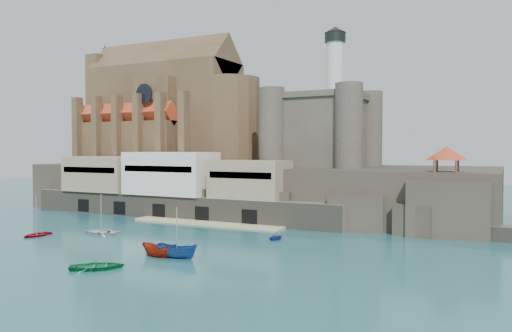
{
  "coord_description": "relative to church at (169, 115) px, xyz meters",
  "views": [
    {
      "loc": [
        50.79,
        -58.37,
        13.71
      ],
      "look_at": [
        4.97,
        32.0,
        10.18
      ],
      "focal_mm": 35.0,
      "sensor_mm": 36.0,
      "label": 1
    }
  ],
  "objects": [
    {
      "name": "ground",
      "position": [
        24.13,
        -41.85,
        -22.13
      ],
      "size": [
        300.0,
        300.0,
        0.0
      ],
      "primitive_type": "plane",
      "color": "#1B535A",
      "rests_on": "ground"
    },
    {
      "name": "promontory",
      "position": [
        23.94,
        -2.48,
        -17.2
      ],
      "size": [
        100.0,
        36.0,
        10.0
      ],
      "color": "#2A2520",
      "rests_on": "ground"
    },
    {
      "name": "quay",
      "position": [
        13.94,
        -18.78,
        -16.06
      ],
      "size": [
        70.0,
        12.0,
        13.05
      ],
      "color": "#635D4F",
      "rests_on": "ground"
    },
    {
      "name": "church",
      "position": [
        0.0,
        0.0,
        0.0
      ],
      "size": [
        47.0,
        25.93,
        30.51
      ],
      "color": "#4E3A24",
      "rests_on": "promontory"
    },
    {
      "name": "castle_keep",
      "position": [
        40.21,
        -0.78,
        -3.81
      ],
      "size": [
        21.2,
        21.2,
        29.3
      ],
      "color": "#443F36",
      "rests_on": "promontory"
    },
    {
      "name": "rock_outcrop",
      "position": [
        66.13,
        -16.01,
        -18.11
      ],
      "size": [
        14.5,
        10.5,
        8.7
      ],
      "color": "#2A2520",
      "rests_on": "ground"
    },
    {
      "name": "pavilion",
      "position": [
        66.13,
        -15.85,
        -9.4
      ],
      "size": [
        6.4,
        6.4,
        5.4
      ],
      "color": "#4E3A24",
      "rests_on": "rock_outcrop"
    },
    {
      "name": "boat_0",
      "position": [
        9.04,
        -46.45,
        -22.13
      ],
      "size": [
        3.53,
        1.06,
        4.93
      ],
      "primitive_type": "imported",
      "rotation": [
        0.0,
        0.0,
        0.01
      ],
      "color": "#A00215",
      "rests_on": "ground"
    },
    {
      "name": "boat_2",
      "position": [
        38.02,
        -49.39,
        -22.13
      ],
      "size": [
        2.39,
        2.33,
        5.82
      ],
      "primitive_type": "imported",
      "rotation": [
        0.0,
        0.0,
        1.64
      ],
      "color": "navy",
      "rests_on": "ground"
    },
    {
      "name": "boat_3",
      "position": [
        33.3,
        -58.16,
        -22.13
      ],
      "size": [
        3.71,
        4.2,
        6.11
      ],
      "primitive_type": "imported",
      "rotation": [
        0.0,
        0.0,
        2.24
      ],
      "color": "#127F46",
      "rests_on": "ground"
    },
    {
      "name": "boat_5",
      "position": [
        35.02,
        -49.87,
        -22.13
      ],
      "size": [
        2.35,
        2.31,
        4.98
      ],
      "primitive_type": "imported",
      "rotation": [
        0.0,
        0.0,
        4.45
      ],
      "color": "maroon",
      "rests_on": "ground"
    },
    {
      "name": "boat_6",
      "position": [
        16.69,
        -40.41,
        -22.13
      ],
      "size": [
        2.02,
        4.5,
        6.08
      ],
      "primitive_type": "imported",
      "rotation": [
        0.0,
        0.0,
        4.89
      ],
      "color": "silver",
      "rests_on": "ground"
    },
    {
      "name": "boat_7",
      "position": [
        43.84,
        -32.4,
        -22.13
      ],
      "size": [
        2.9,
        2.22,
        2.97
      ],
      "primitive_type": "imported",
      "rotation": [
        0.0,
        0.0,
        6.0
      ],
      "color": "navy",
      "rests_on": "ground"
    }
  ]
}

